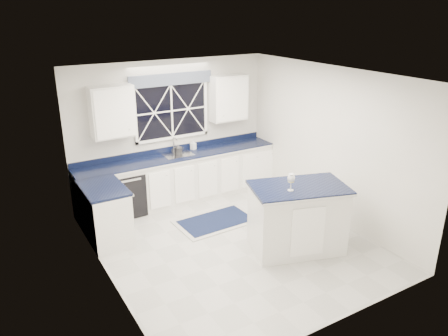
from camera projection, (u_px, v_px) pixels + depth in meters
ground at (232, 243)px, 7.09m from camera, size 4.50×4.50×0.00m
back_wall at (172, 131)px, 8.43m from camera, size 4.00×0.10×2.70m
base_cabinets at (168, 185)px, 8.21m from camera, size 3.99×1.60×0.90m
countertop at (179, 156)px, 8.34m from camera, size 3.98×0.64×0.04m
dishwasher at (125, 192)px, 7.99m from camera, size 0.60×0.58×0.82m
window at (172, 107)px, 8.22m from camera, size 1.65×0.09×1.26m
upper_cabinets at (174, 104)px, 8.10m from camera, size 3.10×0.34×0.90m
faucet at (174, 145)px, 8.43m from camera, size 0.05×0.20×0.30m
island at (297, 218)px, 6.75m from camera, size 1.63×1.26×1.07m
rug at (216, 221)px, 7.79m from camera, size 1.42×0.90×0.02m
kettle at (178, 149)px, 8.39m from camera, size 0.25×0.17×0.18m
wine_glass at (291, 179)px, 6.34m from camera, size 0.11×0.11×0.26m
soap_bottle at (193, 144)px, 8.63m from camera, size 0.12×0.12×0.20m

